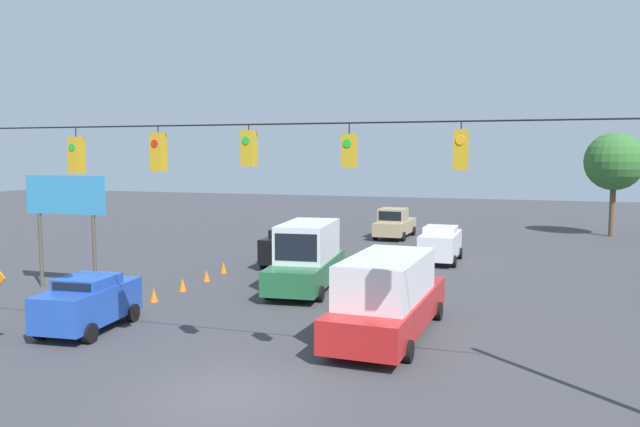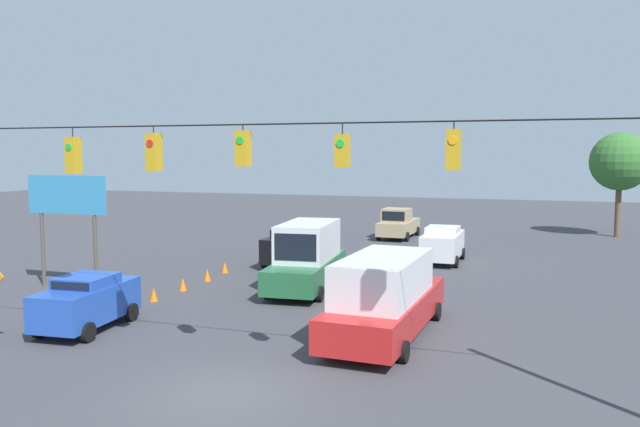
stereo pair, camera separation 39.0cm
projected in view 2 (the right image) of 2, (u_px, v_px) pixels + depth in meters
The scene contains 16 objects.
ground_plane at pixel (222, 395), 15.34m from camera, with size 140.00×140.00×0.00m, color #3D3D42.
overhead_signal_span at pixel (240, 195), 16.18m from camera, with size 20.59×0.38×7.38m.
box_truck_red_crossing_near at pixel (385, 296), 20.12m from camera, with size 2.86×7.58×2.66m.
sedan_blue_parked_shoulder at pixel (87, 301), 20.99m from camera, with size 2.23×4.09×1.85m.
sedan_white_oncoming_deep at pixel (443, 244), 33.87m from camera, with size 2.10×4.35×1.97m.
sedan_black_withflow_far at pixel (292, 246), 33.00m from camera, with size 2.17×4.31×1.95m.
box_truck_green_withflow_mid at pixel (307, 256), 27.27m from camera, with size 2.86×6.64×2.91m.
pickup_truck_tan_withflow_deep at pixel (398, 224), 43.66m from camera, with size 2.35×5.15×2.12m.
traffic_cone_nearest at pixel (92, 318), 21.45m from camera, with size 0.34×0.34×0.56m, color orange.
traffic_cone_second at pixel (125, 305), 23.36m from camera, with size 0.34×0.34×0.56m, color orange.
traffic_cone_third at pixel (154, 294), 25.03m from camera, with size 0.34×0.34×0.56m, color orange.
traffic_cone_fourth at pixel (183, 284), 26.95m from camera, with size 0.34×0.34×0.56m, color orange.
traffic_cone_fifth at pixel (207, 275), 28.99m from camera, with size 0.34×0.34×0.56m, color orange.
traffic_cone_farthest at pixel (225, 267), 31.01m from camera, with size 0.34×0.34×0.56m, color orange.
roadside_billboard at pixel (67, 204), 27.14m from camera, with size 4.04×0.16×4.98m.
tree_horizon_left at pixel (620, 162), 43.83m from camera, with size 4.11×4.11×7.41m.
Camera 2 is at (-7.04, 13.28, 5.93)m, focal length 35.00 mm.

